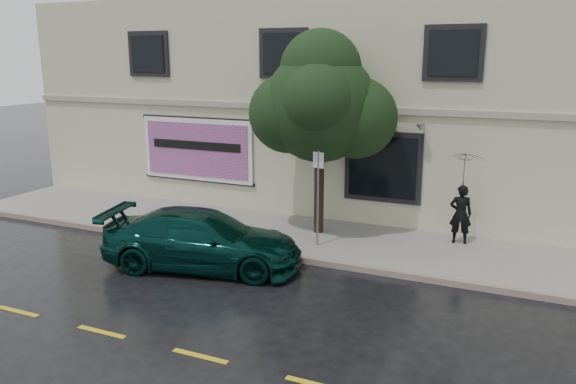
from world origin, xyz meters
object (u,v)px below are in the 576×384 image
at_px(pedestrian, 461,214).
at_px(fire_hydrant, 190,222).
at_px(car, 202,240).
at_px(street_tree, 320,107).

relative_size(pedestrian, fire_hydrant, 2.01).
bearing_deg(pedestrian, car, 24.64).
distance_m(pedestrian, street_tree, 4.81).
distance_m(car, street_tree, 4.92).
bearing_deg(fire_hydrant, street_tree, 10.30).
bearing_deg(fire_hydrant, car, -67.47).
bearing_deg(street_tree, pedestrian, 9.11).
bearing_deg(car, fire_hydrant, 29.37).
bearing_deg(pedestrian, fire_hydrant, 7.97).
relative_size(pedestrian, street_tree, 0.31).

